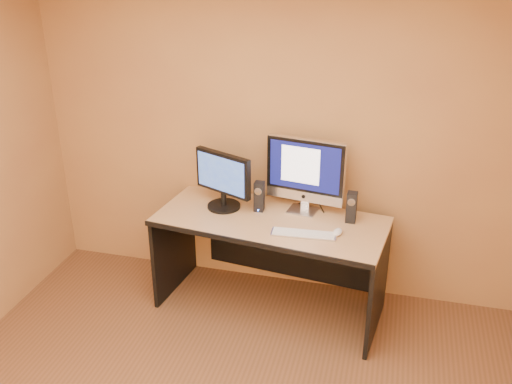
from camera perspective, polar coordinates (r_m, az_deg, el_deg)
walls at (r=2.86m, az=-6.50°, el=-7.88°), size 4.00×4.00×2.60m
desk at (r=4.58m, az=1.40°, el=-7.27°), size 1.84×0.98×0.81m
imac at (r=4.39m, az=4.81°, el=1.61°), size 0.66×0.33×0.61m
second_monitor at (r=4.48m, az=-3.29°, el=1.12°), size 0.59×0.45×0.46m
speaker_left at (r=4.47m, az=0.33°, el=-0.44°), size 0.08×0.08×0.24m
speaker_right at (r=4.36m, az=9.53°, el=-1.51°), size 0.08×0.08×0.24m
keyboard at (r=4.17m, az=4.78°, el=-4.19°), size 0.48×0.16×0.02m
mouse at (r=4.20m, az=8.17°, el=-3.96°), size 0.08×0.12×0.04m
cable_a at (r=4.61m, az=6.45°, el=-1.40°), size 0.10×0.23×0.01m
cable_b at (r=4.62m, az=4.17°, el=-1.23°), size 0.11×0.18×0.01m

